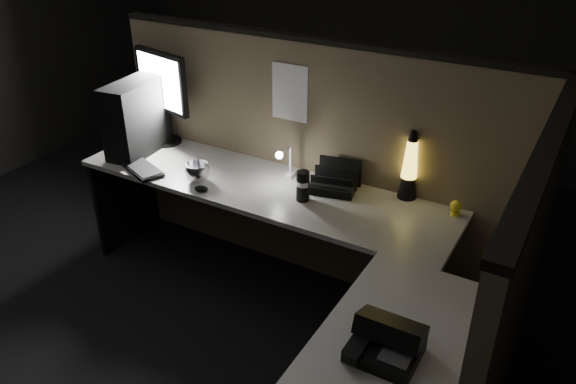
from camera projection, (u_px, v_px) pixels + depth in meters
The scene contains 17 objects.
floor at pixel (228, 352), 3.08m from camera, with size 6.00×6.00×0.00m, color black.
room_shell at pixel (208, 60), 2.31m from camera, with size 6.00×6.00×6.00m.
partition_back at pixel (310, 166), 3.43m from camera, with size 2.66×0.06×1.50m, color brown.
partition_right at pixel (508, 318), 2.21m from camera, with size 0.06×1.66×1.50m, color brown.
desk at pixel (279, 251), 2.91m from camera, with size 2.60×1.60×0.73m.
pc_tower at pixel (136, 118), 3.55m from camera, with size 0.20×0.44×0.47m, color black.
monitor at pixel (162, 89), 3.63m from camera, with size 0.47×0.20×0.61m.
keyboard at pixel (138, 166), 3.44m from camera, with size 0.43×0.14×0.02m, color black.
mouse at pixel (201, 189), 3.17m from camera, with size 0.08×0.06×0.03m, color black.
clip_lamp at pixel (285, 162), 3.22m from camera, with size 0.04×0.17×0.22m.
organizer at pixel (335, 182), 3.19m from camera, with size 0.29×0.27×0.19m.
lava_lamp at pixel (409, 170), 3.04m from camera, with size 0.11×0.11×0.40m.
travel_mug at pixel (303, 186), 3.05m from camera, with size 0.08×0.08×0.17m, color black.
steel_mug at pixel (197, 173), 3.26m from camera, with size 0.14×0.14×0.11m, color silver.
figurine at pixel (456, 206), 2.92m from camera, with size 0.06×0.06×0.06m, color yellow.
pinned_paper at pixel (290, 93), 3.24m from camera, with size 0.23×0.00×0.34m, color white.
desk_phone at pixel (386, 341), 2.05m from camera, with size 0.25×0.26×0.15m.
Camera 1 is at (1.44, -1.81, 2.24)m, focal length 35.00 mm.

